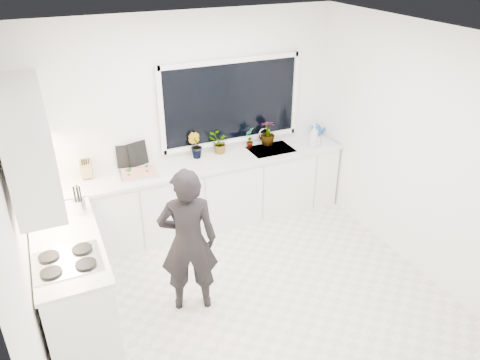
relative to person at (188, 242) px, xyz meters
name	(u,v)px	position (x,y,z in m)	size (l,w,h in m)	color
floor	(244,292)	(0.58, -0.05, -0.80)	(4.00, 3.50, 0.02)	beige
wall_back	(187,123)	(0.58, 1.71, 0.56)	(4.00, 0.02, 2.70)	white
wall_left	(16,229)	(-1.43, -0.05, 0.56)	(0.02, 3.50, 2.70)	white
wall_right	(409,147)	(2.59, -0.05, 0.56)	(0.02, 3.50, 2.70)	white
ceiling	(246,35)	(0.58, -0.05, 1.92)	(4.00, 3.50, 0.02)	white
window	(231,102)	(1.18, 1.67, 0.76)	(1.80, 0.02, 1.00)	black
base_cabinets_back	(198,196)	(0.58, 1.40, -0.35)	(3.92, 0.58, 0.88)	white
base_cabinets_left	(74,281)	(-1.09, 0.30, -0.35)	(0.58, 1.60, 0.88)	white
countertop_back	(197,165)	(0.58, 1.39, 0.11)	(3.94, 0.62, 0.04)	silver
countertop_left	(66,243)	(-1.09, 0.30, 0.11)	(0.62, 1.60, 0.04)	silver
upper_cabinets	(29,137)	(-1.21, 0.65, 1.06)	(0.34, 2.10, 0.70)	white
sink	(271,153)	(1.63, 1.40, 0.08)	(0.58, 0.42, 0.14)	silver
faucet	(264,136)	(1.63, 1.60, 0.24)	(0.03, 0.03, 0.22)	silver
stovetop	(67,261)	(-1.11, -0.05, 0.15)	(0.56, 0.48, 0.03)	black
person	(188,242)	(0.00, 0.00, 0.00)	(0.58, 0.38, 1.58)	black
pizza_tray	(139,174)	(-0.15, 1.37, 0.15)	(0.44, 0.32, 0.03)	silver
pizza	(139,172)	(-0.15, 1.37, 0.16)	(0.40, 0.28, 0.01)	red
watering_can	(316,131)	(2.43, 1.56, 0.20)	(0.14, 0.14, 0.13)	blue
paper_towel_roll	(35,178)	(-1.27, 1.50, 0.26)	(0.11, 0.11, 0.26)	white
knife_block	(86,169)	(-0.71, 1.54, 0.24)	(0.13, 0.10, 0.22)	olive
utensil_crock	(79,206)	(-0.90, 0.75, 0.21)	(0.13, 0.13, 0.16)	#ACACB1
picture_frame_large	(126,157)	(-0.23, 1.64, 0.27)	(0.22, 0.02, 0.28)	black
picture_frame_small	(138,154)	(-0.08, 1.64, 0.28)	(0.25, 0.02, 0.30)	black
herb_plants	(233,140)	(1.16, 1.56, 0.29)	(1.26, 0.25, 0.34)	#26662D
soap_bottles	(314,136)	(2.20, 1.25, 0.27)	(0.14, 0.13, 0.32)	#D8BF66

